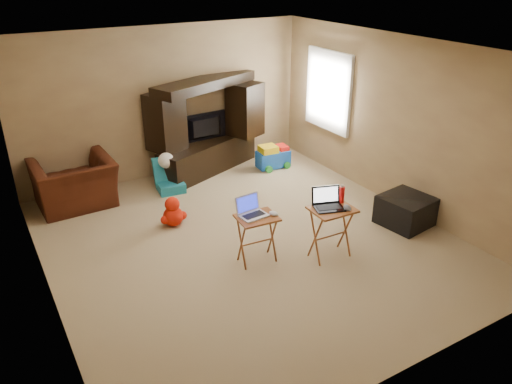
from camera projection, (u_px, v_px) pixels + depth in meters
floor at (248, 240)px, 6.70m from camera, size 5.50×5.50×0.00m
ceiling at (247, 50)px, 5.64m from camera, size 5.50×5.50×0.00m
wall_back at (166, 103)px, 8.31m from camera, size 5.00×0.00×5.00m
wall_front at (416, 257)px, 4.03m from camera, size 5.00×0.00×5.00m
wall_left at (32, 198)px, 5.02m from camera, size 0.00×5.50×5.50m
wall_right at (395, 122)px, 7.32m from camera, size 0.00×5.50×5.50m
window_pane at (329, 91)px, 8.45m from camera, size 0.00×1.20×1.20m
window_frame at (328, 91)px, 8.44m from camera, size 0.06×1.14×1.34m
entertainment_center at (207, 126)px, 8.55m from camera, size 2.05×1.20×1.64m
television at (206, 128)px, 8.60m from camera, size 0.84×0.16×0.48m
recliner at (75, 184)px, 7.48m from camera, size 1.16×1.02×0.73m
child_rocker at (170, 175)px, 8.00m from camera, size 0.46×0.51×0.55m
plush_toy at (173, 211)px, 6.99m from camera, size 0.40×0.33×0.44m
push_toy at (273, 156)px, 8.93m from camera, size 0.63×0.47×0.44m
ottoman at (406, 211)px, 7.04m from camera, size 0.73×0.73×0.41m
tray_table_left at (257, 239)px, 6.12m from camera, size 0.51×0.42×0.62m
tray_table_right at (331, 233)px, 6.21m from camera, size 0.54×0.44×0.68m
laptop_left at (254, 207)px, 5.95m from camera, size 0.35×0.30×0.24m
laptop_right at (329, 200)px, 6.01m from camera, size 0.43×0.39×0.24m
mouse_left at (274, 213)px, 6.01m from camera, size 0.11×0.14×0.05m
mouse_right at (347, 208)px, 6.02m from camera, size 0.12×0.16×0.06m
water_bottle at (342, 195)px, 6.17m from camera, size 0.07×0.07×0.21m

